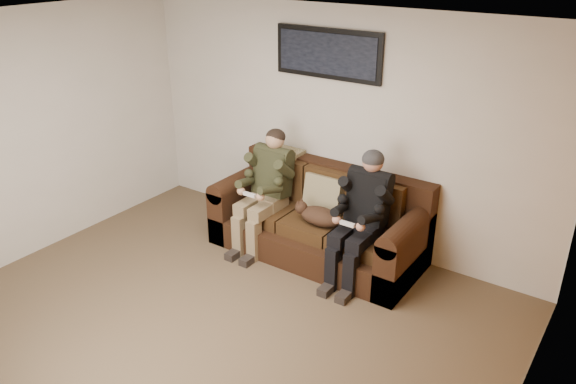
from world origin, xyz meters
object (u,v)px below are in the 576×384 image
Objects in this scene: sofa at (321,222)px; cat at (319,215)px; person_right at (362,210)px; framed_poster at (328,54)px; person_left at (266,183)px.

sofa reaches higher than cat.
cat is at bearing -64.06° from sofa.
framed_poster is (-0.79, 0.58, 1.35)m from person_right.
person_right is 2.01× the size of cat.
framed_poster is (-0.20, 0.38, 1.75)m from sofa.
framed_poster reaches higher than cat.
framed_poster reaches higher than sofa.
sofa is at bearing 115.94° from cat.
person_left is at bearing -161.98° from sofa.
framed_poster is at bearing 117.50° from sofa.
person_left is 1.05× the size of framed_poster.
cat is 0.53× the size of framed_poster.
sofa is at bearing -62.50° from framed_poster.
sofa is 1.83× the size of framed_poster.
sofa is at bearing 18.02° from person_left.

